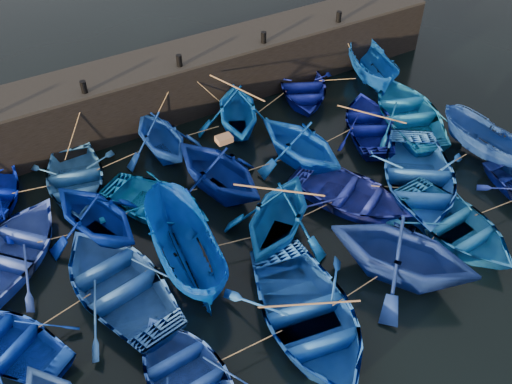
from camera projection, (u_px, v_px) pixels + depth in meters
ground at (303, 264)px, 19.18m from camera, size 120.00×120.00×0.00m
quay_wall at (174, 84)px, 25.01m from camera, size 26.00×2.50×2.50m
quay_top at (171, 58)px, 24.11m from camera, size 26.00×2.50×0.12m
bollard_1 at (84, 87)px, 21.89m from camera, size 0.24×0.24×0.50m
bollard_2 at (179, 61)px, 23.33m from camera, size 0.24×0.24×0.50m
bollard_3 at (264, 37)px, 24.77m from camera, size 0.24×0.24×0.50m
bollard_4 at (339, 17)px, 26.21m from camera, size 0.24×0.24×0.50m
boat_1 at (74, 179)px, 21.59m from camera, size 4.21×5.21×0.96m
boat_2 at (160, 135)px, 22.75m from camera, size 3.43×3.91×1.96m
boat_3 at (237, 110)px, 23.89m from camera, size 4.79×5.08×2.12m
boat_4 at (303, 87)px, 26.24m from camera, size 4.85×5.44×0.93m
boat_5 at (372, 68)px, 26.78m from camera, size 2.89×4.69×1.70m
boat_6 at (10, 253)px, 18.83m from camera, size 6.25×6.23×1.07m
boat_7 at (95, 214)px, 19.40m from camera, size 4.74×5.07×2.15m
boat_8 at (157, 203)px, 20.66m from camera, size 4.99×5.36×0.90m
boat_9 at (218, 169)px, 20.98m from camera, size 4.83×5.25×2.31m
boat_10 at (301, 142)px, 22.25m from camera, size 4.47×4.90×2.19m
boat_11 at (370, 124)px, 24.22m from camera, size 4.80×5.33×0.91m
boat_12 at (409, 112)px, 24.67m from camera, size 5.32×6.25×1.10m
boat_13 at (8, 343)px, 16.47m from camera, size 4.74×5.06×0.85m
boat_14 at (118, 282)px, 17.90m from camera, size 4.89×6.12×1.13m
boat_15 at (184, 249)px, 18.37m from camera, size 2.28×5.15×1.94m
boat_16 at (278, 215)px, 19.26m from camera, size 5.68×5.59×2.26m
boat_17 at (352, 195)px, 20.93m from camera, size 5.19×5.74×0.98m
boat_18 at (418, 179)px, 21.43m from camera, size 6.62×7.04×1.19m
boat_19 at (484, 143)px, 22.72m from camera, size 2.26×4.29×1.58m
boat_21 at (188, 378)px, 15.61m from camera, size 3.63×4.82×0.95m
boat_22 at (308, 317)px, 16.92m from camera, size 5.00×6.37×1.20m
boat_23 at (403, 251)px, 17.91m from camera, size 6.15×6.32×2.54m
boat_24 at (455, 225)px, 19.78m from camera, size 3.81×5.10×1.01m
wooden_crate at (224, 139)px, 20.22m from camera, size 0.57×0.41×0.23m
mooring_ropes at (238, 160)px, 21.80m from camera, size 17.60×11.94×2.10m
loose_oars at (300, 162)px, 20.50m from camera, size 9.98×11.91×1.42m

